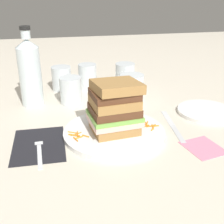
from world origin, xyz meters
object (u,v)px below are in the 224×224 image
Objects in this scene: juice_glass at (132,89)px; empty_tumbler_0 at (88,76)px; side_plate at (206,111)px; main_plate at (114,132)px; sandwich at (115,107)px; fork at (39,148)px; empty_tumbler_1 at (125,77)px; knife at (173,126)px; napkin_pink at (203,147)px; empty_tumbler_3 at (62,78)px; napkin_dark at (39,144)px; empty_tumbler_2 at (71,90)px; water_bottle at (30,72)px.

empty_tumbler_0 is at bearing 128.77° from juice_glass.
empty_tumbler_0 is 0.45m from side_plate.
main_plate reaches higher than side_plate.
sandwich is 0.32m from side_plate.
empty_tumbler_0 reaches higher than fork.
fork is 1.68× the size of empty_tumbler_1.
knife is at bearing 3.87° from sandwich.
fork is at bearing -168.71° from main_plate.
juice_glass reaches higher than napkin_pink.
knife is 0.13m from napkin_pink.
empty_tumbler_0 is 1.05× the size of empty_tumbler_3.
juice_glass reaches higher than empty_tumbler_3.
empty_tumbler_0 is (0.17, 0.42, 0.04)m from fork.
main_plate is 2.87× the size of napkin_pink.
sandwich is at bearing -14.71° from main_plate.
napkin_pink is (0.32, -0.50, -0.04)m from empty_tumbler_3.
empty_tumbler_2 is (0.10, 0.26, 0.04)m from napkin_dark.
main_plate is 0.20m from napkin_dark.
empty_tumbler_3 is at bearing 51.25° from water_bottle.
juice_glass is 0.53× the size of side_plate.
empty_tumbler_0 is at bearing 93.35° from main_plate.
empty_tumbler_1 is (0.11, 0.34, 0.04)m from main_plate.
fork is 1.81× the size of juice_glass.
empty_tumbler_1 is at bearing 126.92° from side_plate.
napkin_pink is at bearing -50.44° from empty_tumbler_2.
water_bottle is 2.53× the size of empty_tumbler_1.
empty_tumbler_1 reaches higher than fork.
water_bottle is at bearing 94.84° from napkin_dark.
main_plate is 1.08× the size of water_bottle.
empty_tumbler_2 is at bearing 173.27° from juice_glass.
empty_tumbler_2 is at bearing 68.99° from napkin_dark.
main_plate is 0.27m from empty_tumbler_2.
napkin_pink is at bearing -29.00° from sandwich.
napkin_dark is at bearing -175.66° from knife.
main_plate is at bearing 165.29° from sandwich.
water_bottle is 2.85× the size of empty_tumbler_2.
empty_tumbler_1 is 0.23m from empty_tumbler_2.
empty_tumbler_2 reaches higher than main_plate.
napkin_dark is at bearing -141.56° from juice_glass.
empty_tumbler_1 is (0.33, 0.08, -0.06)m from water_bottle.
water_bottle reaches higher than main_plate.
empty_tumbler_2 is (-0.27, 0.24, 0.04)m from knife.
knife is (0.17, 0.01, -0.00)m from main_plate.
fork is at bearing -138.95° from juice_glass.
empty_tumbler_0 is 0.15m from empty_tumbler_2.
main_plate is 2.73× the size of empty_tumbler_1.
napkin_dark is 0.37m from knife.
empty_tumbler_2 is 0.44m from side_plate.
knife is 2.27× the size of empty_tumbler_2.
empty_tumbler_1 is (0.13, -0.04, 0.00)m from empty_tumbler_0.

